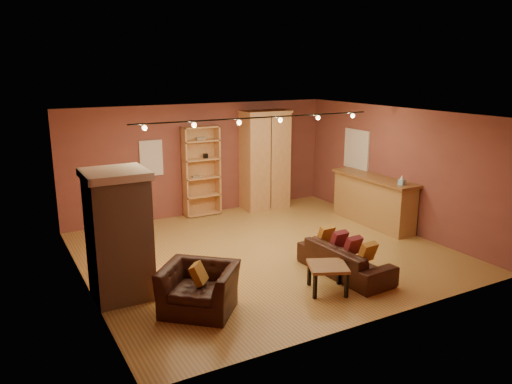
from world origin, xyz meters
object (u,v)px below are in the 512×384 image
armchair (199,281)px  coffee_table (328,269)px  loveseat (345,254)px  bookcase (200,170)px  fireplace (119,235)px  armoire (265,160)px  bar_counter (373,200)px

armchair → coffee_table: size_ratio=1.58×
loveseat → bookcase: bearing=6.0°
fireplace → armoire: bearing=36.8°
armchair → fireplace: bearing=171.3°
fireplace → bookcase: bookcase is taller
armoire → coffee_table: 5.35m
bar_counter → armchair: bearing=-158.7°
armoire → bar_counter: size_ratio=1.06×
armoire → coffee_table: (-1.65, -5.01, -0.89)m
bar_counter → armchair: bar_counter is taller
fireplace → bar_counter: (6.24, 0.99, -0.47)m
bar_counter → armchair: size_ratio=1.86×
bookcase → armoire: armoire is taller
armoire → loveseat: bearing=-101.5°
bookcase → coffee_table: bearing=-88.9°
coffee_table → bar_counter: bearing=38.0°
bar_counter → coffee_table: bar_counter is taller
loveseat → coffee_table: size_ratio=2.35×
fireplace → coffee_table: 3.47m
bookcase → armoire: size_ratio=0.88×
bar_counter → loveseat: size_ratio=1.25×
loveseat → armchair: (-2.86, -0.03, 0.10)m
fireplace → armchair: fireplace is taller
bookcase → loveseat: 4.91m
loveseat → coffee_table: bearing=117.8°
fireplace → bookcase: bearing=51.6°
armoire → fireplace: bearing=-143.2°
fireplace → loveseat: 3.98m
loveseat → coffee_table: 0.84m
bar_counter → coffee_table: (-3.18, -2.48, -0.19)m
loveseat → armchair: 2.87m
fireplace → armchair: 1.53m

